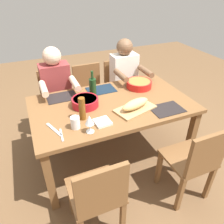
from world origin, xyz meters
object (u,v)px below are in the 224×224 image
at_px(chair_far_left, 195,161).
at_px(cutting_board, 135,109).
at_px(chair_near_center, 90,92).
at_px(chair_near_right, 57,98).
at_px(cup_far_right, 75,123).
at_px(chair_near_left, 119,86).
at_px(diner_near_right, 57,89).
at_px(serving_bowl_fruit, 139,84).
at_px(napkin_stack, 102,122).
at_px(diner_near_left, 125,77).
at_px(serving_bowl_salad, 85,102).
at_px(chair_far_right, 98,195).
at_px(beer_bottle, 82,109).
at_px(bread_loaf, 135,104).
at_px(wine_bottle, 93,87).
at_px(wine_glass, 89,121).
at_px(dining_table, 112,110).

distance_m(chair_far_left, cutting_board, 0.72).
relative_size(chair_far_left, chair_near_center, 1.00).
relative_size(chair_near_right, cup_far_right, 7.79).
bearing_deg(chair_near_left, diner_near_right, 11.44).
bearing_deg(serving_bowl_fruit, napkin_stack, 38.21).
distance_m(diner_near_right, diner_near_left, 0.91).
bearing_deg(serving_bowl_salad, serving_bowl_fruit, -167.00).
bearing_deg(chair_near_right, chair_near_left, 180.00).
bearing_deg(chair_far_right, beer_bottle, -98.24).
height_order(diner_near_right, chair_near_left, diner_near_right).
relative_size(chair_far_right, beer_bottle, 3.86).
relative_size(chair_near_right, bread_loaf, 2.66).
distance_m(diner_near_right, wine_bottle, 0.54).
height_order(bread_loaf, wine_glass, wine_glass).
height_order(serving_bowl_salad, beer_bottle, beer_bottle).
height_order(chair_far_right, serving_bowl_salad, chair_far_right).
bearing_deg(diner_near_right, cutting_board, 126.37).
relative_size(chair_far_right, cutting_board, 2.12).
height_order(chair_near_right, wine_bottle, wine_bottle).
bearing_deg(diner_near_right, napkin_stack, 104.40).
bearing_deg(chair_near_right, diner_near_left, 168.56).
bearing_deg(serving_bowl_fruit, cutting_board, 57.07).
height_order(chair_near_right, bread_loaf, same).
bearing_deg(chair_far_left, wine_glass, -28.12).
xyz_separation_m(diner_near_right, chair_near_center, (-0.45, -0.18, -0.21)).
xyz_separation_m(diner_near_left, cup_far_right, (0.91, 0.89, 0.10)).
distance_m(serving_bowl_salad, wine_bottle, 0.23).
height_order(chair_near_left, cup_far_right, same).
relative_size(chair_near_left, beer_bottle, 3.86).
height_order(diner_near_left, cutting_board, diner_near_left).
bearing_deg(diner_near_right, beer_bottle, 96.81).
bearing_deg(serving_bowl_salad, bread_loaf, 148.42).
bearing_deg(diner_near_left, beer_bottle, 43.94).
relative_size(chair_far_left, bread_loaf, 2.66).
xyz_separation_m(wine_glass, cup_far_right, (0.10, -0.10, -0.06)).
relative_size(diner_near_right, wine_glass, 7.23).
relative_size(chair_far_left, cup_far_right, 7.79).
bearing_deg(chair_near_center, bread_loaf, 98.92).
distance_m(chair_near_right, serving_bowl_salad, 0.83).
height_order(diner_near_left, wine_bottle, diner_near_left).
bearing_deg(cutting_board, serving_bowl_fruit, -122.93).
bearing_deg(serving_bowl_fruit, chair_far_right, 49.07).
distance_m(chair_near_center, bread_loaf, 1.08).
bearing_deg(beer_bottle, chair_far_right, 81.76).
distance_m(wine_glass, napkin_stack, 0.19).
bearing_deg(bread_loaf, wine_glass, 17.60).
bearing_deg(napkin_stack, cup_far_right, -6.47).
height_order(serving_bowl_fruit, wine_glass, wine_glass).
distance_m(dining_table, wine_glass, 0.56).
xyz_separation_m(beer_bottle, wine_glass, (-0.00, 0.21, 0.01)).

